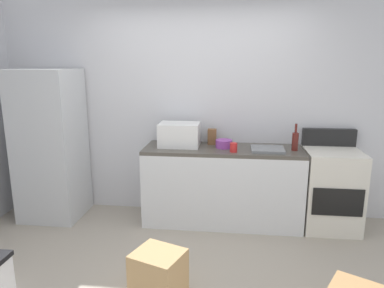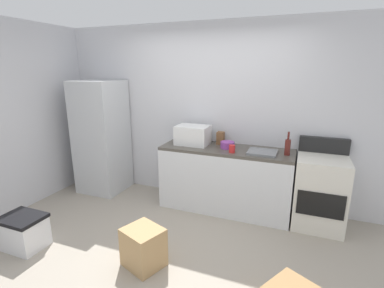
{
  "view_description": "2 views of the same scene",
  "coord_description": "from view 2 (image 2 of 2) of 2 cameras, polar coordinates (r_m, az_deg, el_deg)",
  "views": [
    {
      "loc": [
        0.41,
        -2.75,
        1.86
      ],
      "look_at": [
        -0.01,
        0.76,
        1.04
      ],
      "focal_mm": 33.29,
      "sensor_mm": 36.0,
      "label": 1
    },
    {
      "loc": [
        1.23,
        -2.45,
        1.96
      ],
      "look_at": [
        0.03,
        0.59,
        1.09
      ],
      "focal_mm": 26.54,
      "sensor_mm": 36.0,
      "label": 2
    }
  ],
  "objects": [
    {
      "name": "ground_plane",
      "position": [
        3.37,
        -4.48,
        -20.65
      ],
      "size": [
        6.0,
        6.0,
        0.0
      ],
      "primitive_type": "plane",
      "color": "#9E9384"
    },
    {
      "name": "wall_back",
      "position": [
        4.23,
        4.37,
        5.97
      ],
      "size": [
        5.0,
        0.1,
        2.6
      ],
      "primitive_type": "cube",
      "color": "silver",
      "rests_on": "ground_plane"
    },
    {
      "name": "kitchen_counter",
      "position": [
        4.06,
        6.73,
        -6.98
      ],
      "size": [
        1.8,
        0.6,
        0.9
      ],
      "color": "silver",
      "rests_on": "ground_plane"
    },
    {
      "name": "refrigerator",
      "position": [
        4.79,
        -17.68,
        1.35
      ],
      "size": [
        0.68,
        0.66,
        1.78
      ],
      "primitive_type": "cube",
      "color": "silver",
      "rests_on": "ground_plane"
    },
    {
      "name": "stove_oven",
      "position": [
        3.96,
        24.28,
        -8.6
      ],
      "size": [
        0.6,
        0.61,
        1.1
      ],
      "color": "silver",
      "rests_on": "ground_plane"
    },
    {
      "name": "microwave",
      "position": [
        4.06,
        0.18,
        1.81
      ],
      "size": [
        0.46,
        0.34,
        0.27
      ],
      "primitive_type": "cube",
      "color": "white",
      "rests_on": "kitchen_counter"
    },
    {
      "name": "sink_basin",
      "position": [
        3.76,
        13.95,
        -1.62
      ],
      "size": [
        0.36,
        0.32,
        0.03
      ],
      "primitive_type": "cube",
      "color": "slate",
      "rests_on": "kitchen_counter"
    },
    {
      "name": "wine_bottle",
      "position": [
        3.75,
        18.65,
        -0.51
      ],
      "size": [
        0.07,
        0.07,
        0.3
      ],
      "color": "#591E19",
      "rests_on": "kitchen_counter"
    },
    {
      "name": "coffee_mug",
      "position": [
        3.71,
        8.04,
        -0.97
      ],
      "size": [
        0.08,
        0.08,
        0.1
      ],
      "primitive_type": "cylinder",
      "color": "red",
      "rests_on": "kitchen_counter"
    },
    {
      "name": "knife_block",
      "position": [
        4.09,
        5.75,
        1.19
      ],
      "size": [
        0.1,
        0.1,
        0.18
      ],
      "primitive_type": "cube",
      "color": "brown",
      "rests_on": "kitchen_counter"
    },
    {
      "name": "mixing_bowl",
      "position": [
        3.91,
        7.13,
        -0.18
      ],
      "size": [
        0.19,
        0.19,
        0.09
      ],
      "primitive_type": "cylinder",
      "color": "purple",
      "rests_on": "kitchen_counter"
    },
    {
      "name": "cardboard_box_large",
      "position": [
        3.1,
        -9.73,
        -19.76
      ],
      "size": [
        0.46,
        0.44,
        0.41
      ],
      "primitive_type": "cube",
      "rotation": [
        0.0,
        0.0,
        -0.36
      ],
      "color": "tan",
      "rests_on": "ground_plane"
    },
    {
      "name": "storage_bin",
      "position": [
        3.82,
        -30.71,
        -14.89
      ],
      "size": [
        0.46,
        0.36,
        0.38
      ],
      "color": "silver",
      "rests_on": "ground_plane"
    }
  ]
}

